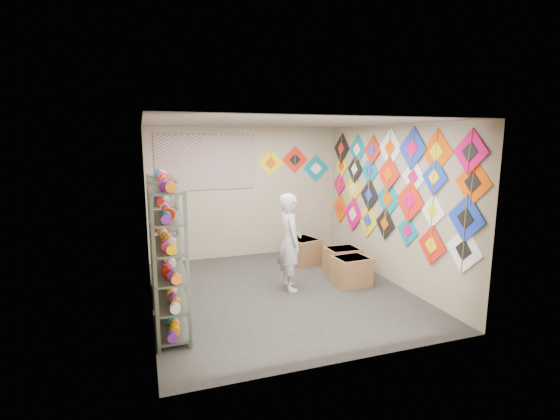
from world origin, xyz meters
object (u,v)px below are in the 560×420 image
object	(u,v)px
carton_b	(343,261)
carton_a	(351,271)
shopkeeper	(290,242)
carton_c	(303,251)
shelf_rack_back	(163,237)
shelf_rack_front	(169,261)

from	to	relation	value
carton_b	carton_a	bearing A→B (deg)	-102.18
shopkeeper	carton_c	bearing A→B (deg)	-27.52
shelf_rack_back	carton_c	bearing A→B (deg)	17.36
carton_b	shopkeeper	bearing A→B (deg)	-161.40
shelf_rack_front	carton_c	distance (m)	3.52
shelf_rack_front	carton_b	distance (m)	3.49
shopkeeper	carton_c	distance (m)	1.52
shelf_rack_front	carton_a	size ratio (longest dim) A/B	3.27
shelf_rack_back	carton_c	xyz separation A→B (m)	(2.70, 0.85, -0.70)
shelf_rack_back	carton_a	size ratio (longest dim) A/B	3.27
carton_a	carton_c	xyz separation A→B (m)	(-0.33, 1.39, 0.01)
shelf_rack_front	carton_c	xyz separation A→B (m)	(2.70, 2.15, -0.70)
carton_a	shelf_rack_front	bearing A→B (deg)	-170.31
carton_a	carton_b	xyz separation A→B (m)	(0.12, 0.55, 0.00)
shelf_rack_front	shopkeeper	xyz separation A→B (m)	(1.97, 0.93, -0.15)
shopkeeper	carton_a	xyz separation A→B (m)	(1.06, -0.17, -0.56)
carton_b	carton_c	distance (m)	0.95
shopkeeper	carton_a	distance (m)	1.21
carton_c	carton_a	bearing A→B (deg)	-93.89
carton_a	carton_b	world-z (taller)	carton_b
shelf_rack_front	carton_a	bearing A→B (deg)	14.07
carton_a	carton_c	distance (m)	1.42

